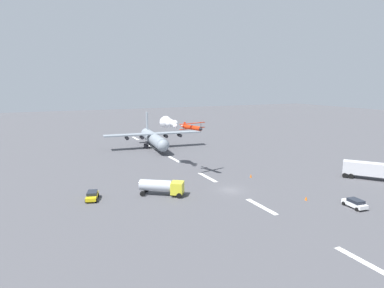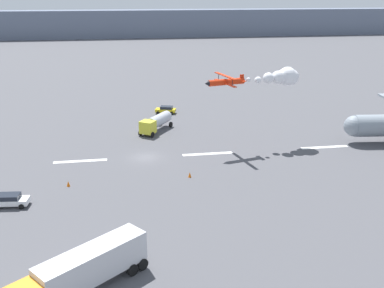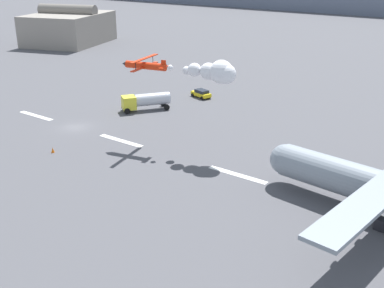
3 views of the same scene
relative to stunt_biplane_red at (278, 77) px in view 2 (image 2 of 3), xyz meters
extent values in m
plane|color=#4C4C51|center=(-22.29, -4.07, -11.09)|extent=(440.00, 440.00, 0.00)
cube|color=white|center=(-32.14, -4.07, -11.08)|extent=(8.00, 0.90, 0.01)
cube|color=white|center=(-12.45, -4.07, -11.08)|extent=(8.00, 0.90, 0.01)
cube|color=white|center=(7.23, -4.07, -11.08)|extent=(8.00, 0.90, 0.01)
cube|color=slate|center=(-22.29, 183.51, -3.94)|extent=(396.00, 16.00, 14.31)
sphere|color=gray|center=(12.80, -2.90, -8.03)|extent=(3.52, 3.52, 3.52)
cylinder|color=red|center=(-9.13, -1.82, -0.12)|extent=(6.09, 2.29, 0.98)
cube|color=red|center=(-9.33, -1.86, -0.27)|extent=(2.07, 6.86, 0.12)
cube|color=red|center=(-9.33, -1.86, 0.85)|extent=(2.07, 6.86, 0.12)
cylinder|color=black|center=(-8.79, -4.22, 0.29)|extent=(0.08, 0.08, 1.13)
cylinder|color=black|center=(-9.86, 0.50, 0.29)|extent=(0.08, 0.08, 1.13)
cube|color=red|center=(-6.49, -1.22, 0.33)|extent=(0.70, 0.25, 1.10)
cube|color=red|center=(-6.49, -1.22, -0.07)|extent=(1.03, 2.08, 0.08)
cone|color=black|center=(-12.41, -2.56, -0.12)|extent=(0.87, 0.97, 0.84)
sphere|color=white|center=(-5.37, -1.19, 0.01)|extent=(0.70, 0.70, 0.70)
sphere|color=white|center=(-3.47, -0.13, -0.32)|extent=(1.13, 1.13, 1.13)
sphere|color=white|center=(-1.88, -0.55, 0.05)|extent=(1.76, 1.76, 1.76)
sphere|color=white|center=(-0.03, -0.03, 0.01)|extent=(2.18, 2.18, 2.18)
sphere|color=white|center=(2.38, 0.42, -0.10)|extent=(2.56, 2.56, 2.56)
sphere|color=white|center=(1.67, 0.38, 0.08)|extent=(3.04, 3.04, 3.04)
cube|color=silver|center=(-28.72, -35.30, -8.79)|extent=(9.62, 8.21, 2.80)
cylinder|color=black|center=(-25.34, -34.27, -10.54)|extent=(1.09, 0.95, 1.10)
cylinder|color=black|center=(-24.39, -33.54, -10.54)|extent=(1.09, 0.95, 1.10)
cylinder|color=black|center=(-26.86, -32.29, -10.54)|extent=(1.09, 0.95, 1.10)
cylinder|color=black|center=(-25.91, -31.56, -10.54)|extent=(1.09, 0.95, 1.10)
cube|color=yellow|center=(-21.11, 6.85, -9.49)|extent=(3.23, 3.18, 2.20)
cylinder|color=#B7BCC6|center=(-18.75, 10.24, -9.24)|extent=(5.18, 6.17, 2.10)
cylinder|color=black|center=(-20.46, 5.67, -10.59)|extent=(0.83, 1.00, 1.00)
cylinder|color=black|center=(-16.50, 11.38, -10.59)|extent=(0.83, 1.00, 1.00)
cylinder|color=black|center=(-22.43, 7.04, -10.59)|extent=(0.83, 1.00, 1.00)
cylinder|color=black|center=(-18.47, 12.75, -10.59)|extent=(0.83, 1.00, 1.00)
cube|color=white|center=(-39.21, -18.01, -10.44)|extent=(4.31, 2.26, 0.65)
cube|color=#1E232D|center=(-39.41, -17.99, -9.84)|extent=(2.65, 1.93, 0.55)
cylinder|color=black|center=(-37.67, -17.28, -10.77)|extent=(0.66, 0.29, 0.64)
cylinder|color=black|center=(-40.54, -16.95, -10.77)|extent=(0.66, 0.29, 0.64)
cylinder|color=black|center=(-37.88, -19.07, -10.77)|extent=(0.66, 0.29, 0.64)
cube|color=yellow|center=(-16.41, 21.53, -10.44)|extent=(4.47, 2.89, 0.65)
cube|color=#1E232D|center=(-16.22, 21.47, -9.84)|extent=(2.85, 2.29, 0.55)
cylinder|color=black|center=(-18.05, 21.07, -10.77)|extent=(0.68, 0.39, 0.64)
cylinder|color=black|center=(-15.27, 20.26, -10.77)|extent=(0.68, 0.39, 0.64)
cylinder|color=black|center=(-17.55, 22.80, -10.77)|extent=(0.68, 0.39, 0.64)
cylinder|color=black|center=(-14.77, 21.98, -10.77)|extent=(0.68, 0.39, 0.64)
cone|color=orange|center=(-33.03, -13.25, -10.71)|extent=(0.44, 0.44, 0.75)
cone|color=orange|center=(-16.69, -12.83, -10.71)|extent=(0.44, 0.44, 0.75)
camera|label=1|loc=(-75.00, 29.23, 9.49)|focal=30.64mm
camera|label=2|loc=(-25.61, -69.38, 13.55)|focal=41.94mm
camera|label=3|loc=(34.09, -49.88, 13.58)|focal=44.68mm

